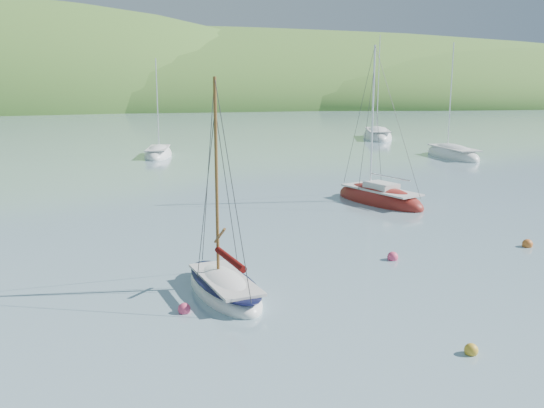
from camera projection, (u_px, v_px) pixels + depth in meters
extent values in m
plane|color=#7698A4|center=(308.00, 330.00, 18.87)|extent=(700.00, 700.00, 0.00)
ellipsoid|color=#44752C|center=(162.00, 102.00, 181.81)|extent=(440.00, 110.00, 44.00)
ellipsoid|color=#44752C|center=(454.00, 101.00, 189.89)|extent=(240.00, 100.00, 34.00)
ellipsoid|color=white|center=(224.00, 291.00, 22.06)|extent=(3.12, 5.72, 1.33)
cube|color=beige|center=(225.00, 279.00, 21.87)|extent=(2.36, 4.44, 0.10)
cylinder|color=brown|center=(217.00, 179.00, 21.80)|extent=(0.12, 0.12, 7.22)
ellipsoid|color=black|center=(224.00, 281.00, 21.98)|extent=(3.07, 5.65, 0.23)
cylinder|color=#580B09|center=(230.00, 259.00, 21.19)|extent=(0.80, 2.59, 0.24)
ellipsoid|color=maroon|center=(379.00, 200.00, 37.94)|extent=(4.95, 7.46, 1.95)
cube|color=beige|center=(381.00, 190.00, 37.69)|extent=(3.78, 5.79, 0.10)
cylinder|color=white|center=(373.00, 118.00, 37.58)|extent=(0.12, 0.12, 8.84)
cube|color=beige|center=(381.00, 186.00, 37.64)|extent=(1.98, 2.34, 0.42)
cylinder|color=white|center=(390.00, 177.00, 36.92)|extent=(1.38, 3.17, 0.09)
ellipsoid|color=white|center=(158.00, 155.00, 59.76)|extent=(3.51, 7.50, 1.97)
cube|color=beige|center=(158.00, 148.00, 59.47)|extent=(2.65, 5.84, 0.10)
cylinder|color=white|center=(157.00, 103.00, 59.57)|extent=(0.12, 0.12, 8.66)
ellipsoid|color=white|center=(377.00, 137.00, 76.90)|extent=(5.93, 10.33, 2.65)
cube|color=beige|center=(378.00, 130.00, 76.52)|extent=(4.51, 8.02, 0.10)
cylinder|color=white|center=(378.00, 83.00, 76.65)|extent=(0.12, 0.12, 11.71)
ellipsoid|color=white|center=(452.00, 156.00, 59.02)|extent=(3.25, 8.45, 2.28)
cube|color=beige|center=(454.00, 148.00, 58.70)|extent=(2.44, 6.59, 0.10)
cylinder|color=white|center=(451.00, 95.00, 58.78)|extent=(0.12, 0.12, 10.01)
sphere|color=gold|center=(471.00, 350.00, 17.24)|extent=(0.40, 0.40, 0.40)
sphere|color=#EB416B|center=(184.00, 309.00, 20.27)|extent=(0.43, 0.43, 0.43)
sphere|color=#CB6424|center=(527.00, 244.00, 28.09)|extent=(0.49, 0.49, 0.49)
sphere|color=#EB416B|center=(393.00, 257.00, 26.10)|extent=(0.48, 0.48, 0.48)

